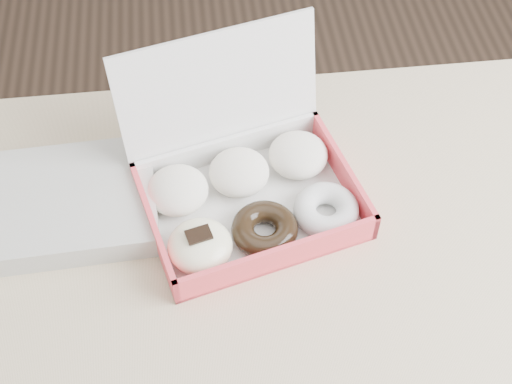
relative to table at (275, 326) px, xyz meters
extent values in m
cube|color=tan|center=(0.00, 0.00, 0.06)|extent=(1.20, 0.80, 0.04)
cube|color=silver|center=(-0.02, 0.14, 0.08)|extent=(0.32, 0.27, 0.01)
cube|color=#F5434D|center=(0.01, 0.04, 0.10)|extent=(0.27, 0.08, 0.05)
cube|color=silver|center=(-0.04, 0.23, 0.10)|extent=(0.27, 0.08, 0.05)
cube|color=#F5434D|center=(-0.15, 0.10, 0.10)|extent=(0.06, 0.20, 0.05)
cube|color=#F5434D|center=(0.12, 0.17, 0.10)|extent=(0.06, 0.20, 0.05)
cube|color=silver|center=(-0.05, 0.25, 0.18)|extent=(0.28, 0.12, 0.20)
ellipsoid|color=silver|center=(-0.11, 0.16, 0.11)|extent=(0.10, 0.10, 0.05)
ellipsoid|color=silver|center=(-0.03, 0.19, 0.11)|extent=(0.10, 0.10, 0.05)
ellipsoid|color=silver|center=(0.06, 0.21, 0.11)|extent=(0.10, 0.10, 0.05)
ellipsoid|color=#F8F1C3|center=(-0.09, 0.07, 0.11)|extent=(0.10, 0.10, 0.05)
cube|color=black|center=(-0.09, 0.07, 0.13)|extent=(0.04, 0.03, 0.00)
torus|color=black|center=(0.00, 0.09, 0.10)|extent=(0.11, 0.11, 0.03)
torus|color=silver|center=(0.08, 0.11, 0.10)|extent=(0.11, 0.11, 0.03)
cube|color=beige|center=(-0.26, 0.17, 0.10)|extent=(0.24, 0.20, 0.04)
camera|label=1|loc=(-0.08, -0.44, 0.87)|focal=50.00mm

